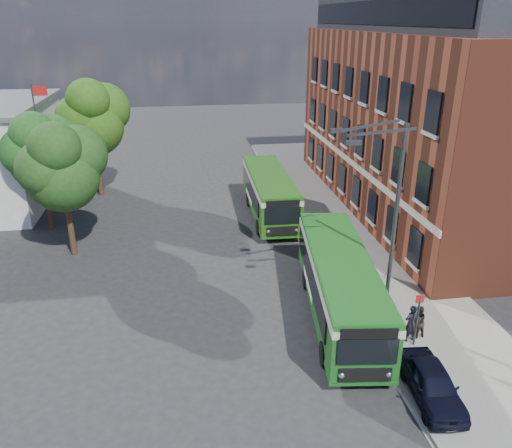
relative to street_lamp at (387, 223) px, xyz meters
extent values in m
plane|color=#252528|center=(-4.84, 2.00, -4.79)|extent=(120.00, 120.00, 0.00)
cube|color=gray|center=(2.16, 10.00, -4.72)|extent=(6.00, 48.00, 0.15)
cube|color=beige|center=(-0.89, 10.00, -4.79)|extent=(0.12, 48.00, 0.01)
cube|color=brown|center=(9.16, 14.00, 1.21)|extent=(12.00, 26.00, 12.00)
cube|color=beige|center=(3.12, 14.00, -1.19)|extent=(0.12, 26.00, 0.35)
cube|color=#202328|center=(9.16, 14.00, 8.31)|extent=(10.80, 24.80, 2.20)
cube|color=black|center=(3.73, 14.00, 8.31)|extent=(0.08, 24.00, 1.40)
cylinder|color=#383A3D|center=(-17.34, 15.00, -0.29)|extent=(0.10, 0.10, 9.00)
cube|color=#AF1614|center=(-16.89, 15.00, 3.81)|extent=(0.90, 0.02, 0.60)
cylinder|color=#383A3D|center=(0.36, 0.00, -4.64)|extent=(0.44, 0.44, 0.30)
cylinder|color=#383A3D|center=(0.36, 0.00, -0.29)|extent=(0.18, 0.18, 9.00)
cube|color=#383A3D|center=(-0.87, -0.60, 4.01)|extent=(2.58, 0.46, 0.37)
cube|color=#383A3D|center=(-0.87, 0.60, 4.01)|extent=(2.58, 0.46, 0.37)
cube|color=#383A3D|center=(-2.11, -1.08, 3.76)|extent=(0.55, 0.22, 0.16)
cube|color=#383A3D|center=(-2.11, 1.08, 3.76)|extent=(0.55, 0.22, 0.16)
cylinder|color=#383A3D|center=(0.76, -2.20, -3.54)|extent=(0.08, 0.08, 2.50)
cube|color=red|center=(0.76, -2.20, -2.44)|extent=(0.35, 0.04, 0.35)
cube|color=#1B5C1D|center=(-1.64, 0.70, -3.02)|extent=(3.83, 10.97, 2.45)
cube|color=#1B5C1D|center=(-1.64, 0.70, -4.29)|extent=(3.88, 11.01, 0.14)
cube|color=black|center=(-2.87, 1.16, -2.89)|extent=(1.21, 8.88, 1.10)
cube|color=black|center=(-0.33, 0.83, -2.89)|extent=(1.21, 8.88, 1.10)
cube|color=beige|center=(-1.64, 0.70, -2.19)|extent=(3.90, 11.03, 0.32)
cube|color=#1B5C1D|center=(-1.64, 0.70, -1.83)|extent=(3.72, 10.86, 0.12)
cube|color=black|center=(-2.32, -4.66, -2.84)|extent=(2.14, 0.35, 1.05)
cube|color=black|center=(-2.32, -4.67, -2.09)|extent=(1.99, 0.33, 0.38)
cube|color=black|center=(-2.32, -4.67, -3.84)|extent=(1.89, 0.32, 0.55)
sphere|color=silver|center=(-3.16, -4.54, -3.84)|extent=(0.26, 0.26, 0.26)
sphere|color=silver|center=(-1.47, -4.76, -3.84)|extent=(0.26, 0.26, 0.26)
cube|color=black|center=(-0.96, 6.05, -2.79)|extent=(1.99, 0.33, 0.90)
cube|color=white|center=(-2.79, 1.85, -3.64)|extent=(0.44, 3.18, 0.45)
cylinder|color=black|center=(-3.25, -2.70, -4.29)|extent=(0.40, 1.03, 1.00)
cylinder|color=black|center=(-0.93, -2.99, -4.29)|extent=(0.40, 1.03, 1.00)
cylinder|color=black|center=(-2.47, 3.39, -4.29)|extent=(0.40, 1.03, 1.00)
cylinder|color=black|center=(-0.15, 3.10, -4.29)|extent=(0.40, 1.03, 1.00)
cube|color=#265E15|center=(-2.58, 13.60, -3.02)|extent=(2.67, 9.98, 2.45)
cube|color=#265E15|center=(-2.58, 13.60, -4.29)|extent=(2.71, 10.02, 0.14)
cube|color=black|center=(-3.86, 13.92, -2.89)|extent=(0.22, 8.14, 1.10)
cube|color=black|center=(-1.30, 13.88, -2.89)|extent=(0.22, 8.14, 1.10)
cube|color=beige|center=(-2.58, 13.60, -2.19)|extent=(2.73, 10.04, 0.32)
cube|color=#265E15|center=(-2.58, 13.60, -1.83)|extent=(2.57, 9.88, 0.12)
cube|color=black|center=(-2.67, 8.60, -2.84)|extent=(2.15, 0.12, 1.05)
cube|color=black|center=(-2.67, 8.59, -2.09)|extent=(2.00, 0.11, 0.38)
cube|color=black|center=(-2.67, 8.59, -3.84)|extent=(1.90, 0.11, 0.55)
sphere|color=silver|center=(-3.52, 8.63, -3.84)|extent=(0.26, 0.26, 0.26)
sphere|color=silver|center=(-1.82, 8.60, -3.84)|extent=(0.26, 0.26, 0.26)
cube|color=black|center=(-2.50, 18.60, -2.79)|extent=(2.00, 0.11, 0.90)
cube|color=white|center=(-3.86, 14.62, -3.64)|extent=(0.09, 3.20, 0.45)
cylinder|color=black|center=(-3.81, 10.45, -4.29)|extent=(0.30, 1.00, 1.00)
cylinder|color=black|center=(-1.47, 10.41, -4.29)|extent=(0.30, 1.00, 1.00)
cylinder|color=black|center=(-3.72, 15.79, -4.29)|extent=(0.30, 1.00, 1.00)
cylinder|color=black|center=(-1.38, 15.75, -4.29)|extent=(0.30, 1.00, 1.00)
imported|color=black|center=(-0.04, -5.30, -4.01)|extent=(1.81, 3.82, 1.26)
imported|color=black|center=(0.69, -1.89, -3.79)|extent=(0.69, 0.53, 1.69)
imported|color=black|center=(1.11, -1.67, -3.90)|extent=(0.80, 0.67, 1.48)
cylinder|color=#392114|center=(-14.92, 9.25, -3.11)|extent=(0.36, 0.36, 3.37)
sphere|color=#1F4117|center=(-14.92, 9.25, -0.05)|extent=(3.98, 3.98, 3.98)
sphere|color=#1F4117|center=(-14.16, 9.86, 0.95)|extent=(3.37, 3.37, 3.37)
sphere|color=#1F4117|center=(-15.61, 8.71, 0.56)|extent=(3.06, 3.06, 3.06)
sphere|color=#1F4117|center=(-14.92, 8.48, 1.71)|extent=(2.75, 2.75, 2.75)
cylinder|color=#392114|center=(-17.10, 13.55, -3.14)|extent=(0.36, 0.36, 3.30)
sphere|color=#1E4919|center=(-17.10, 13.55, -0.13)|extent=(3.90, 3.90, 3.90)
sphere|color=#1E4919|center=(-16.35, 14.15, 0.84)|extent=(3.30, 3.30, 3.30)
sphere|color=#1E4919|center=(-17.77, 13.03, 0.47)|extent=(3.00, 3.00, 3.00)
sphere|color=#1E4919|center=(-17.10, 12.80, 1.59)|extent=(2.70, 2.70, 2.70)
cylinder|color=#392114|center=(-14.78, 19.98, -2.89)|extent=(0.36, 0.36, 3.81)
sphere|color=#295014|center=(-14.78, 19.98, 0.58)|extent=(4.50, 4.50, 4.50)
sphere|color=#295014|center=(-13.91, 20.67, 1.70)|extent=(3.81, 3.81, 3.81)
sphere|color=#295014|center=(-15.56, 19.38, 1.27)|extent=(3.46, 3.46, 3.46)
sphere|color=#295014|center=(-14.78, 19.12, 2.57)|extent=(3.12, 3.12, 3.12)
camera|label=1|loc=(-8.35, -18.35, 7.98)|focal=35.00mm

